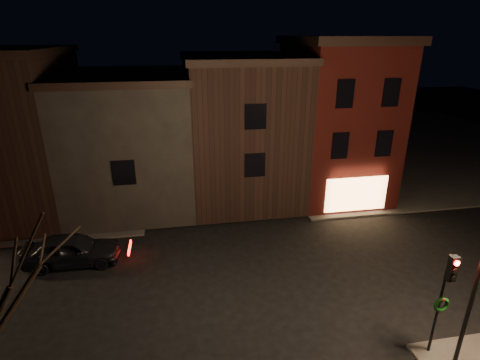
% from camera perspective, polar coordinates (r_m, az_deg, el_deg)
% --- Properties ---
extents(ground, '(120.00, 120.00, 0.00)m').
position_cam_1_polar(ground, '(18.14, 1.05, -14.88)').
color(ground, black).
rests_on(ground, ground).
extents(sidewalk_far_right, '(30.00, 30.00, 0.12)m').
position_cam_1_polar(sidewalk_far_right, '(42.62, 22.93, 5.15)').
color(sidewalk_far_right, '#2D2B28').
rests_on(sidewalk_far_right, ground).
extents(corner_building, '(6.50, 8.50, 10.50)m').
position_cam_1_polar(corner_building, '(26.72, 14.38, 9.20)').
color(corner_building, '#400E0B').
rests_on(corner_building, ground).
extents(row_building_a, '(7.30, 10.30, 9.40)m').
position_cam_1_polar(row_building_a, '(25.91, -0.07, 8.21)').
color(row_building_a, black).
rests_on(row_building_a, ground).
extents(row_building_b, '(7.80, 10.30, 8.40)m').
position_cam_1_polar(row_building_b, '(25.83, -16.21, 6.17)').
color(row_building_b, black).
rests_on(row_building_b, ground).
extents(row_building_c, '(7.30, 10.30, 9.90)m').
position_cam_1_polar(row_building_c, '(27.43, -31.66, 6.31)').
color(row_building_c, black).
rests_on(row_building_c, ground).
extents(traffic_signal, '(0.58, 0.38, 4.05)m').
position_cam_1_polar(traffic_signal, '(14.57, 28.78, -14.54)').
color(traffic_signal, black).
rests_on(traffic_signal, sidewalk_near_right).
extents(parked_car_a, '(4.63, 1.94, 1.57)m').
position_cam_1_polar(parked_car_a, '(20.56, -24.22, -9.65)').
color(parked_car_a, black).
rests_on(parked_car_a, ground).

